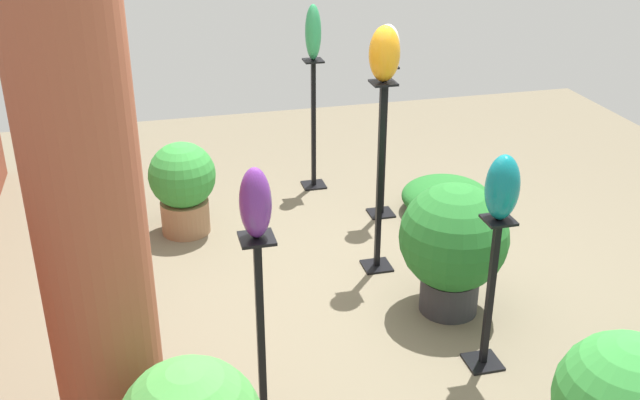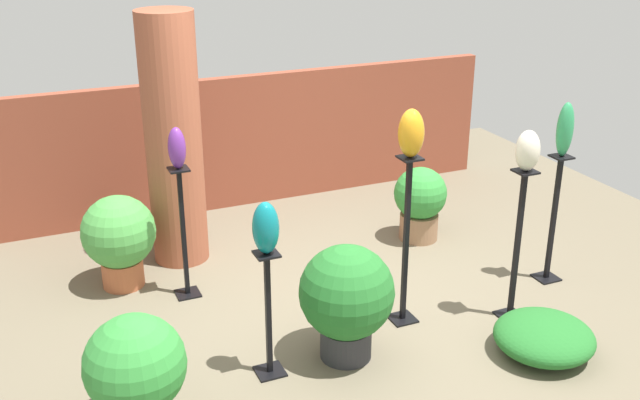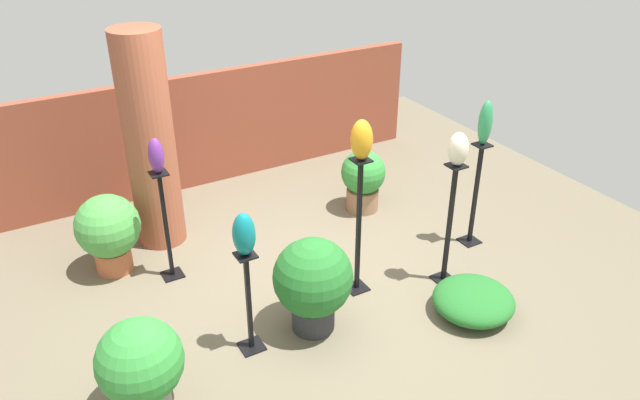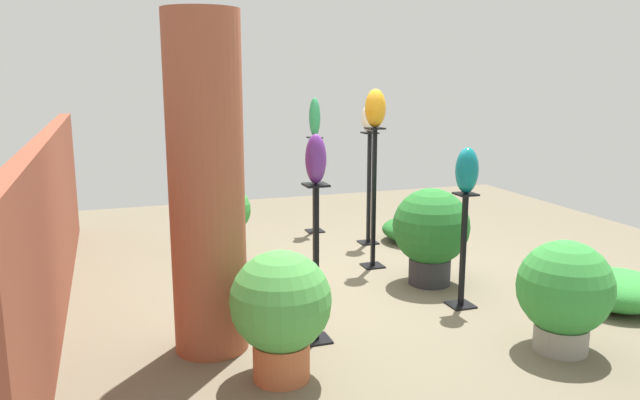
{
  "view_description": "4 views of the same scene",
  "coord_description": "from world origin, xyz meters",
  "px_view_note": "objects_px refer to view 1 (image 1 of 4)",
  "views": [
    {
      "loc": [
        -4.15,
        1.28,
        2.73
      ],
      "look_at": [
        -0.28,
        0.31,
        0.86
      ],
      "focal_mm": 42.0,
      "sensor_mm": 36.0,
      "label": 1
    },
    {
      "loc": [
        -2.37,
        -4.77,
        3.15
      ],
      "look_at": [
        -0.25,
        0.12,
        0.99
      ],
      "focal_mm": 42.0,
      "sensor_mm": 36.0,
      "label": 2
    },
    {
      "loc": [
        -2.41,
        -4.31,
        3.66
      ],
      "look_at": [
        0.18,
        0.24,
        0.77
      ],
      "focal_mm": 35.0,
      "sensor_mm": 36.0,
      "label": 3
    },
    {
      "loc": [
        -5.14,
        2.16,
        1.88
      ],
      "look_at": [
        0.24,
        0.32,
        0.73
      ],
      "focal_mm": 35.0,
      "sensor_mm": 36.0,
      "label": 4
    }
  ],
  "objects_px": {
    "brick_pillar": "(92,242)",
    "art_vase_ivory": "(387,45)",
    "art_vase_amber": "(384,54)",
    "potted_plant_front_left": "(453,242)",
    "pedestal_violet": "(261,349)",
    "art_vase_violet": "(255,203)",
    "art_vase_teal": "(502,187)",
    "pedestal_jade": "(314,130)",
    "pedestal_amber": "(380,187)",
    "potted_plant_front_right": "(183,184)",
    "pedestal_ivory": "(383,149)",
    "art_vase_jade": "(313,32)",
    "pedestal_teal": "(489,301)"
  },
  "relations": [
    {
      "from": "pedestal_jade",
      "to": "art_vase_violet",
      "type": "xyz_separation_m",
      "value": [
        -3.0,
        0.99,
        0.79
      ]
    },
    {
      "from": "art_vase_jade",
      "to": "potted_plant_front_right",
      "type": "xyz_separation_m",
      "value": [
        -0.62,
        1.18,
        -0.97
      ]
    },
    {
      "from": "pedestal_violet",
      "to": "art_vase_violet",
      "type": "xyz_separation_m",
      "value": [
        0.0,
        0.0,
        0.79
      ]
    },
    {
      "from": "art_vase_jade",
      "to": "potted_plant_front_left",
      "type": "distance_m",
      "value": 2.36
    },
    {
      "from": "pedestal_jade",
      "to": "potted_plant_front_right",
      "type": "distance_m",
      "value": 1.34
    },
    {
      "from": "pedestal_ivory",
      "to": "art_vase_amber",
      "type": "bearing_deg",
      "value": 159.74
    },
    {
      "from": "pedestal_teal",
      "to": "pedestal_amber",
      "type": "distance_m",
      "value": 1.27
    },
    {
      "from": "pedestal_amber",
      "to": "art_vase_jade",
      "type": "bearing_deg",
      "value": 3.8
    },
    {
      "from": "pedestal_ivory",
      "to": "pedestal_jade",
      "type": "xyz_separation_m",
      "value": [
        0.69,
        0.4,
        -0.05
      ]
    },
    {
      "from": "pedestal_teal",
      "to": "art_vase_jade",
      "type": "bearing_deg",
      "value": 7.43
    },
    {
      "from": "potted_plant_front_left",
      "to": "potted_plant_front_right",
      "type": "xyz_separation_m",
      "value": [
        1.54,
        1.57,
        -0.09
      ]
    },
    {
      "from": "pedestal_ivory",
      "to": "art_vase_violet",
      "type": "height_order",
      "value": "art_vase_violet"
    },
    {
      "from": "brick_pillar",
      "to": "art_vase_ivory",
      "type": "distance_m",
      "value": 3.04
    },
    {
      "from": "brick_pillar",
      "to": "art_vase_teal",
      "type": "relative_size",
      "value": 6.23
    },
    {
      "from": "potted_plant_front_left",
      "to": "art_vase_jade",
      "type": "bearing_deg",
      "value": 10.1
    },
    {
      "from": "potted_plant_front_left",
      "to": "potted_plant_front_right",
      "type": "bearing_deg",
      "value": 45.58
    },
    {
      "from": "pedestal_jade",
      "to": "potted_plant_front_right",
      "type": "height_order",
      "value": "pedestal_jade"
    },
    {
      "from": "pedestal_teal",
      "to": "pedestal_jade",
      "type": "bearing_deg",
      "value": 7.43
    },
    {
      "from": "pedestal_violet",
      "to": "art_vase_violet",
      "type": "relative_size",
      "value": 3.35
    },
    {
      "from": "pedestal_teal",
      "to": "potted_plant_front_left",
      "type": "height_order",
      "value": "pedestal_teal"
    },
    {
      "from": "pedestal_violet",
      "to": "potted_plant_front_right",
      "type": "height_order",
      "value": "pedestal_violet"
    },
    {
      "from": "pedestal_jade",
      "to": "pedestal_amber",
      "type": "bearing_deg",
      "value": -176.2
    },
    {
      "from": "art_vase_teal",
      "to": "art_vase_violet",
      "type": "xyz_separation_m",
      "value": [
        -0.26,
        1.34,
        0.18
      ]
    },
    {
      "from": "art_vase_teal",
      "to": "art_vase_violet",
      "type": "relative_size",
      "value": 1.08
    },
    {
      "from": "pedestal_violet",
      "to": "potted_plant_front_right",
      "type": "xyz_separation_m",
      "value": [
        2.38,
        0.2,
        -0.12
      ]
    },
    {
      "from": "art_vase_teal",
      "to": "potted_plant_front_right",
      "type": "height_order",
      "value": "art_vase_teal"
    },
    {
      "from": "brick_pillar",
      "to": "pedestal_teal",
      "type": "relative_size",
      "value": 2.41
    },
    {
      "from": "pedestal_jade",
      "to": "art_vase_jade",
      "type": "xyz_separation_m",
      "value": [
        0.0,
        0.0,
        0.85
      ]
    },
    {
      "from": "pedestal_violet",
      "to": "art_vase_ivory",
      "type": "xyz_separation_m",
      "value": [
        2.3,
        -1.39,
        0.89
      ]
    },
    {
      "from": "potted_plant_front_right",
      "to": "art_vase_teal",
      "type": "bearing_deg",
      "value": -144.0
    },
    {
      "from": "pedestal_violet",
      "to": "art_vase_violet",
      "type": "height_order",
      "value": "art_vase_violet"
    },
    {
      "from": "pedestal_violet",
      "to": "art_vase_amber",
      "type": "bearing_deg",
      "value": -36.34
    },
    {
      "from": "pedestal_amber",
      "to": "potted_plant_front_right",
      "type": "distance_m",
      "value": 1.58
    },
    {
      "from": "pedestal_amber",
      "to": "art_vase_violet",
      "type": "height_order",
      "value": "art_vase_violet"
    },
    {
      "from": "art_vase_teal",
      "to": "pedestal_amber",
      "type": "bearing_deg",
      "value": 11.84
    },
    {
      "from": "pedestal_jade",
      "to": "pedestal_teal",
      "type": "bearing_deg",
      "value": -172.57
    },
    {
      "from": "potted_plant_front_left",
      "to": "potted_plant_front_right",
      "type": "height_order",
      "value": "potted_plant_front_left"
    },
    {
      "from": "art_vase_ivory",
      "to": "art_vase_teal",
      "type": "bearing_deg",
      "value": 178.68
    },
    {
      "from": "art_vase_teal",
      "to": "art_vase_violet",
      "type": "bearing_deg",
      "value": 100.85
    },
    {
      "from": "pedestal_teal",
      "to": "potted_plant_front_left",
      "type": "xyz_separation_m",
      "value": [
        0.59,
        -0.03,
        0.07
      ]
    },
    {
      "from": "pedestal_teal",
      "to": "pedestal_ivory",
      "type": "distance_m",
      "value": 2.05
    },
    {
      "from": "art_vase_jade",
      "to": "pedestal_ivory",
      "type": "bearing_deg",
      "value": -149.84
    },
    {
      "from": "pedestal_amber",
      "to": "potted_plant_front_left",
      "type": "xyz_separation_m",
      "value": [
        -0.64,
        -0.28,
        -0.14
      ]
    },
    {
      "from": "pedestal_jade",
      "to": "art_vase_teal",
      "type": "xyz_separation_m",
      "value": [
        -2.74,
        -0.36,
        0.61
      ]
    },
    {
      "from": "pedestal_violet",
      "to": "art_vase_amber",
      "type": "distance_m",
      "value": 2.11
    },
    {
      "from": "art_vase_teal",
      "to": "potted_plant_front_right",
      "type": "distance_m",
      "value": 2.72
    },
    {
      "from": "pedestal_amber",
      "to": "art_vase_jade",
      "type": "height_order",
      "value": "art_vase_jade"
    },
    {
      "from": "pedestal_teal",
      "to": "pedestal_violet",
      "type": "xyz_separation_m",
      "value": [
        -0.26,
        1.34,
        0.09
      ]
    },
    {
      "from": "pedestal_ivory",
      "to": "potted_plant_front_right",
      "type": "relative_size",
      "value": 1.7
    },
    {
      "from": "art_vase_amber",
      "to": "potted_plant_front_left",
      "type": "height_order",
      "value": "art_vase_amber"
    }
  ]
}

